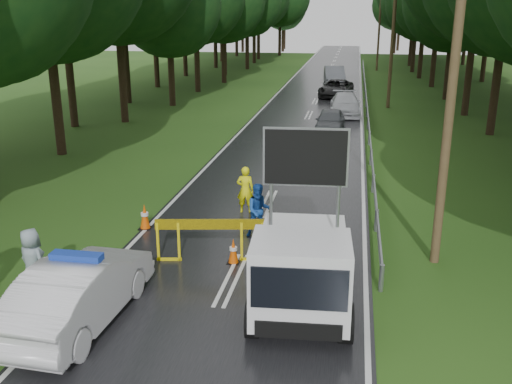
% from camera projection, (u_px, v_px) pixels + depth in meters
% --- Properties ---
extents(ground, '(160.00, 160.00, 0.00)m').
position_uv_depth(ground, '(232.00, 280.00, 14.46)').
color(ground, '#1F4213').
rests_on(ground, ground).
extents(road, '(7.00, 140.00, 0.02)m').
position_uv_depth(road, '(315.00, 101.00, 42.62)').
color(road, black).
rests_on(road, ground).
extents(guardrail, '(0.12, 60.06, 0.70)m').
position_uv_depth(guardrail, '(366.00, 96.00, 41.55)').
color(guardrail, gray).
rests_on(guardrail, ground).
extents(utility_pole_near, '(1.40, 0.24, 10.00)m').
position_uv_depth(utility_pole_near, '(454.00, 72.00, 13.95)').
color(utility_pole_near, '#4C3B23').
rests_on(utility_pole_near, ground).
extents(utility_pole_mid, '(1.40, 0.24, 10.00)m').
position_uv_depth(utility_pole_mid, '(393.00, 33.00, 38.36)').
color(utility_pole_mid, '#4C3B23').
rests_on(utility_pole_mid, ground).
extents(utility_pole_far, '(1.40, 0.24, 10.00)m').
position_uv_depth(utility_pole_far, '(379.00, 24.00, 62.77)').
color(utility_pole_far, '#4C3B23').
rests_on(utility_pole_far, ground).
extents(police_sedan, '(1.77, 4.57, 1.63)m').
position_uv_depth(police_sedan, '(80.00, 291.00, 12.27)').
color(police_sedan, silver).
rests_on(police_sedan, ground).
extents(work_truck, '(2.46, 5.00, 3.88)m').
position_uv_depth(work_truck, '(302.00, 264.00, 12.85)').
color(work_truck, gray).
rests_on(work_truck, ground).
extents(barrier, '(2.90, 0.57, 1.21)m').
position_uv_depth(barrier, '(210.00, 230.00, 15.24)').
color(barrier, yellow).
rests_on(barrier, ground).
extents(officer, '(0.60, 0.40, 1.61)m').
position_uv_depth(officer, '(245.00, 190.00, 19.00)').
color(officer, '#F7F60D').
rests_on(officer, ground).
extents(civilian, '(0.96, 0.85, 1.64)m').
position_uv_depth(civilian, '(259.00, 211.00, 16.99)').
color(civilian, '#1949A4').
rests_on(civilian, ground).
extents(bystander_right, '(0.95, 0.80, 1.65)m').
position_uv_depth(bystander_right, '(33.00, 262.00, 13.52)').
color(bystander_right, gray).
rests_on(bystander_right, ground).
extents(queue_car_first, '(1.61, 3.94, 1.34)m').
position_uv_depth(queue_car_first, '(330.00, 121.00, 31.41)').
color(queue_car_first, '#3F4347').
rests_on(queue_car_first, ground).
extents(queue_car_second, '(2.13, 4.81, 1.37)m').
position_uv_depth(queue_car_second, '(345.00, 104.00, 36.93)').
color(queue_car_second, '#A1A3A9').
rests_on(queue_car_second, ground).
extents(queue_car_third, '(2.82, 5.06, 1.34)m').
position_uv_depth(queue_car_third, '(336.00, 88.00, 44.55)').
color(queue_car_third, black).
rests_on(queue_car_third, ground).
extents(queue_car_fourth, '(2.25, 5.12, 1.63)m').
position_uv_depth(queue_car_fourth, '(334.00, 75.00, 52.14)').
color(queue_car_fourth, '#45484D').
rests_on(queue_car_fourth, ground).
extents(cone_near_left, '(0.31, 0.31, 0.66)m').
position_uv_depth(cone_near_left, '(28.00, 343.00, 11.12)').
color(cone_near_left, black).
rests_on(cone_near_left, ground).
extents(cone_center, '(0.34, 0.34, 0.71)m').
position_uv_depth(cone_center, '(233.00, 251.00, 15.29)').
color(cone_center, black).
rests_on(cone_center, ground).
extents(cone_far, '(0.30, 0.30, 0.64)m').
position_uv_depth(cone_far, '(259.00, 205.00, 19.08)').
color(cone_far, black).
rests_on(cone_far, ground).
extents(cone_left_mid, '(0.38, 0.38, 0.81)m').
position_uv_depth(cone_left_mid, '(145.00, 217.00, 17.70)').
color(cone_left_mid, black).
rests_on(cone_left_mid, ground).
extents(cone_right, '(0.33, 0.33, 0.71)m').
position_uv_depth(cone_right, '(330.00, 250.00, 15.37)').
color(cone_right, black).
rests_on(cone_right, ground).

